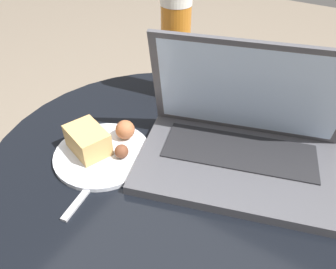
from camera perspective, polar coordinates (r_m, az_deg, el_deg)
The scene contains 6 objects.
table at distance 0.77m, azimuth -0.52°, elevation -13.34°, with size 0.69×0.69×0.55m.
napkin at distance 0.66m, azimuth -10.11°, elevation -3.16°, with size 0.18×0.14×0.00m.
laptop at distance 0.62m, azimuth 12.62°, elevation -1.11°, with size 0.42×0.32×0.23m.
beer_glass at distance 0.77m, azimuth 1.33°, elevation 15.32°, with size 0.07×0.07×0.26m.
snack_plate at distance 0.65m, azimuth -11.77°, elevation -2.03°, with size 0.19×0.19×0.06m.
fork at distance 0.61m, azimuth -12.61°, elevation -7.80°, with size 0.04×0.16×0.00m.
Camera 1 is at (0.25, -0.40, 0.98)m, focal length 35.00 mm.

